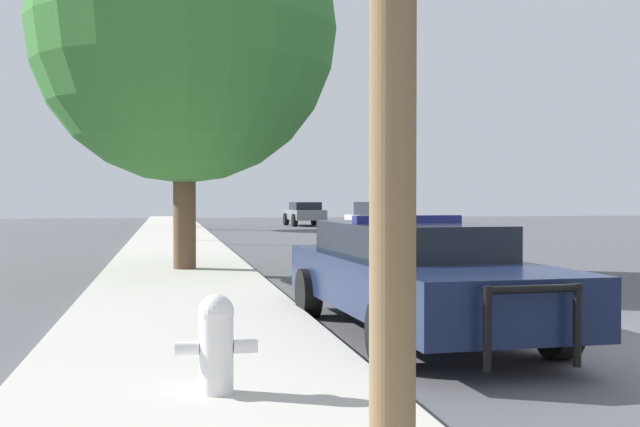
{
  "coord_description": "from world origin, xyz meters",
  "views": [
    {
      "loc": [
        -5.33,
        -7.34,
        1.59
      ],
      "look_at": [
        -0.45,
        18.24,
        1.06
      ],
      "focal_mm": 45.0,
      "sensor_mm": 36.0,
      "label": 1
    }
  ],
  "objects": [
    {
      "name": "car_background_oncoming",
      "position": [
        2.61,
        21.53,
        0.75
      ],
      "size": [
        2.25,
        4.54,
        1.41
      ],
      "rotation": [
        0.0,
        0.0,
        3.22
      ],
      "color": "#B7B7BC",
      "rests_on": "ground_plane"
    },
    {
      "name": "police_car",
      "position": [
        -2.53,
        1.54,
        0.7
      ],
      "size": [
        2.21,
        5.45,
        1.37
      ],
      "rotation": [
        0.0,
        0.0,
        3.19
      ],
      "color": "#141E3D",
      "rests_on": "ground_plane"
    },
    {
      "name": "tree_sidewalk_far",
      "position": [
        -4.23,
        32.6,
        5.75
      ],
      "size": [
        5.27,
        5.27,
        8.27
      ],
      "color": "#4C3823",
      "rests_on": "sidewalk_left"
    },
    {
      "name": "tree_sidewalk_near",
      "position": [
        -4.99,
        9.22,
        4.97
      ],
      "size": [
        6.21,
        6.21,
        7.95
      ],
      "color": "brown",
      "rests_on": "sidewalk_left"
    },
    {
      "name": "sidewalk_left",
      "position": [
        -5.1,
        0.0,
        0.07
      ],
      "size": [
        3.0,
        110.0,
        0.13
      ],
      "color": "#BCB7AD",
      "rests_on": "ground_plane"
    },
    {
      "name": "car_background_distant",
      "position": [
        2.16,
        36.49,
        0.71
      ],
      "size": [
        1.99,
        4.01,
        1.31
      ],
      "rotation": [
        0.0,
        0.0,
        0.04
      ],
      "color": "slate",
      "rests_on": "ground_plane"
    },
    {
      "name": "traffic_light",
      "position": [
        -3.75,
        20.45,
        3.86
      ],
      "size": [
        3.37,
        0.35,
        5.32
      ],
      "color": "#424247",
      "rests_on": "sidewalk_left"
    },
    {
      "name": "fire_hydrant",
      "position": [
        -4.97,
        -1.37,
        0.52
      ],
      "size": [
        0.61,
        0.27,
        0.74
      ],
      "color": "white",
      "rests_on": "sidewalk_left"
    }
  ]
}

